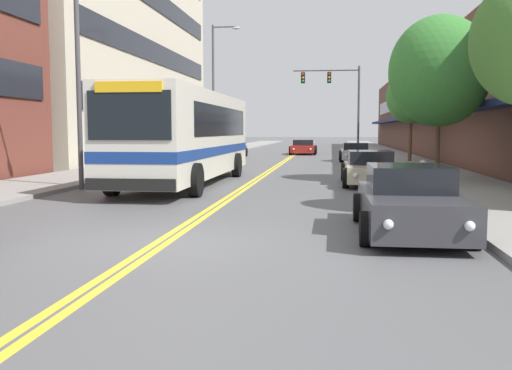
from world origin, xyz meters
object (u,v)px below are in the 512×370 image
street_lamp_left_near (86,49)px  street_lamp_left_far (216,81)px  car_slate_blue_parked_left_near (230,149)px  car_dark_grey_parked_right_foreground (409,202)px  city_bus (188,133)px  street_tree_right_mid (440,71)px  traffic_signal_mast (337,92)px  car_red_moving_lead (303,147)px  fire_hydrant (423,173)px  car_silver_parked_right_mid (355,153)px  car_champagne_parked_right_far (370,169)px  street_tree_right_far (411,96)px

street_lamp_left_near → street_lamp_left_far: 21.62m
car_slate_blue_parked_left_near → car_dark_grey_parked_right_foreground: 31.35m
car_dark_grey_parked_right_foreground → street_lamp_left_near: (-9.38, 6.92, 3.98)m
city_bus → street_tree_right_mid: bearing=9.6°
car_slate_blue_parked_left_near → traffic_signal_mast: (7.78, 8.48, 4.64)m
city_bus → car_red_moving_lead: city_bus is taller
street_lamp_left_near → fire_hydrant: street_lamp_left_near is taller
traffic_signal_mast → car_silver_parked_right_mid: bearing=-85.5°
car_champagne_parked_right_far → street_tree_right_mid: street_tree_right_mid is taller
car_champagne_parked_right_far → traffic_signal_mast: traffic_signal_mast is taller
street_tree_right_mid → fire_hydrant: bearing=-109.9°
city_bus → street_tree_right_far: 17.72m
street_tree_right_far → car_slate_blue_parked_left_near: bearing=152.8°
car_silver_parked_right_mid → traffic_signal_mast: traffic_signal_mast is taller
city_bus → street_tree_right_far: (9.87, 14.56, 2.10)m
street_lamp_left_far → city_bus: bearing=-81.7°
street_tree_right_mid → street_tree_right_far: bearing=86.7°
street_lamp_left_near → street_tree_right_far: bearing=53.6°
car_slate_blue_parked_left_near → car_silver_parked_right_mid: (8.82, -4.55, -0.02)m
car_red_moving_lead → street_tree_right_mid: street_tree_right_mid is taller
street_tree_right_far → fire_hydrant: 15.90m
car_silver_parked_right_mid → street_tree_right_far: size_ratio=0.81×
car_dark_grey_parked_right_foreground → street_tree_right_far: (3.20, 23.96, 3.35)m
car_champagne_parked_right_far → city_bus: bearing=-175.8°
car_champagne_parked_right_far → street_tree_right_far: street_tree_right_far is taller
street_lamp_left_far → street_lamp_left_near: bearing=-89.8°
street_tree_right_mid → fire_hydrant: size_ratio=7.14×
city_bus → traffic_signal_mast: traffic_signal_mast is taller
car_dark_grey_parked_right_foreground → street_lamp_left_far: size_ratio=0.48×
car_slate_blue_parked_left_near → car_red_moving_lead: size_ratio=0.99×
car_dark_grey_parked_right_foreground → car_champagne_parked_right_far: 9.89m
street_lamp_left_far → street_tree_right_far: size_ratio=1.69×
car_champagne_parked_right_far → street_lamp_left_far: size_ratio=0.50×
car_champagne_parked_right_far → fire_hydrant: (1.63, -1.37, -0.03)m
car_champagne_parked_right_far → car_red_moving_lead: bearing=98.0°
street_lamp_left_far → fire_hydrant: (11.02, -20.02, -4.80)m
car_slate_blue_parked_left_near → street_lamp_left_near: street_lamp_left_near is taller
city_bus → car_champagne_parked_right_far: city_bus is taller
city_bus → car_slate_blue_parked_left_near: size_ratio=2.63×
city_bus → traffic_signal_mast: size_ratio=1.63×
street_tree_right_mid → street_tree_right_far: size_ratio=1.11×
car_red_moving_lead → traffic_signal_mast: (2.73, 2.89, 4.64)m
car_silver_parked_right_mid → car_champagne_parked_right_far: bearing=-90.5°
street_lamp_left_near → car_red_moving_lead: bearing=78.8°
car_silver_parked_right_mid → car_champagne_parked_right_far: (-0.13, -15.66, 0.02)m
traffic_signal_mast → car_champagne_parked_right_far: bearing=-88.2°
car_dark_grey_parked_right_foreground → car_silver_parked_right_mid: bearing=89.9°
car_silver_parked_right_mid → street_lamp_left_far: 11.06m
street_lamp_left_far → fire_hydrant: bearing=-61.2°
city_bus → car_slate_blue_parked_left_near: city_bus is taller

